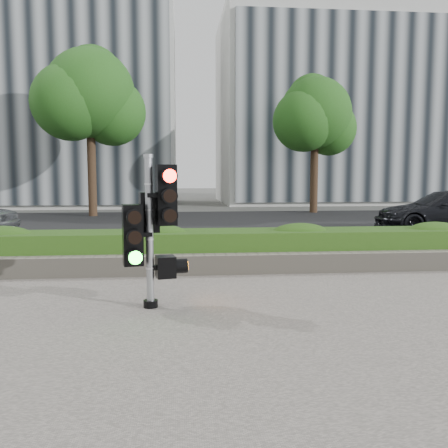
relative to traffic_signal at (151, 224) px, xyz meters
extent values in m
plane|color=#51514C|center=(1.17, 0.12, -1.13)|extent=(120.00, 120.00, 0.00)
cube|color=#9E9389|center=(1.17, -2.38, -1.11)|extent=(16.00, 11.00, 0.03)
cube|color=black|center=(1.17, 10.12, -1.12)|extent=(60.00, 13.00, 0.02)
cube|color=gray|center=(1.17, 3.27, -1.07)|extent=(60.00, 0.25, 0.12)
cube|color=gray|center=(1.17, 2.02, -0.93)|extent=(12.00, 0.32, 0.34)
cube|color=#528428|center=(1.17, 2.67, -0.76)|extent=(12.00, 1.00, 0.68)
cube|color=#B7B7B2|center=(-7.83, 23.12, 6.37)|extent=(16.00, 9.00, 15.00)
cube|color=#B7B7B2|center=(12.17, 25.12, 4.87)|extent=(18.00, 10.00, 12.00)
cylinder|color=black|center=(-3.33, 14.62, 0.89)|extent=(0.36, 0.36, 4.03)
sphere|color=#214112|center=(-3.33, 14.62, 4.06)|extent=(3.74, 3.74, 3.74)
sphere|color=#214112|center=(-2.47, 14.98, 3.34)|extent=(2.88, 2.88, 2.88)
sphere|color=#214112|center=(-4.05, 14.18, 3.63)|extent=(3.17, 3.17, 3.17)
sphere|color=#214112|center=(-3.33, 15.34, 4.92)|extent=(2.59, 2.59, 2.59)
cylinder|color=black|center=(6.67, 15.62, 0.67)|extent=(0.36, 0.36, 3.58)
sphere|color=#214112|center=(6.67, 15.62, 3.48)|extent=(3.33, 3.33, 3.33)
sphere|color=#214112|center=(7.43, 15.94, 2.84)|extent=(2.56, 2.56, 2.56)
sphere|color=#214112|center=(6.03, 15.23, 3.10)|extent=(2.82, 2.82, 2.82)
sphere|color=#214112|center=(6.67, 16.26, 4.25)|extent=(2.30, 2.30, 2.30)
cylinder|color=black|center=(-0.02, -0.03, -1.05)|extent=(0.19, 0.19, 0.09)
cylinder|color=gray|center=(-0.02, -0.03, -0.13)|extent=(0.10, 0.10, 1.94)
cylinder|color=gray|center=(-0.02, -0.03, 0.86)|extent=(0.12, 0.12, 0.05)
cube|color=#FF1107|center=(0.20, -0.02, 0.37)|extent=(0.29, 0.29, 0.77)
cube|color=#14E51E|center=(-0.23, -0.10, -0.13)|extent=(0.29, 0.29, 0.77)
cube|color=black|center=(-0.04, 0.19, 0.13)|extent=(0.29, 0.29, 0.53)
cube|color=orange|center=(0.18, 0.03, -0.58)|extent=(0.29, 0.29, 0.28)
imported|color=black|center=(8.66, 7.89, -0.48)|extent=(4.42, 1.96, 1.26)
camera|label=1|loc=(0.36, -6.15, 0.62)|focal=38.00mm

